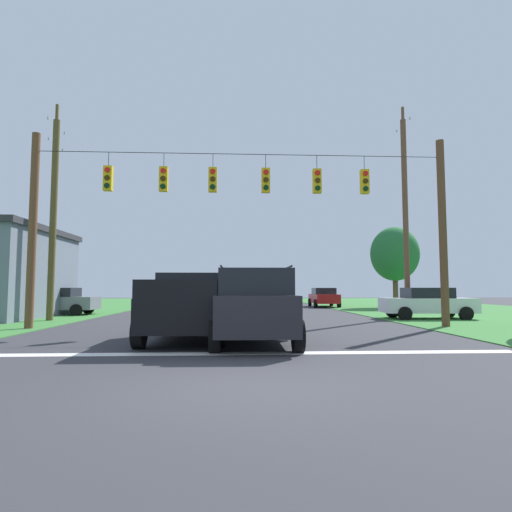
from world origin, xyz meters
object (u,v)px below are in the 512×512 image
(suv_black, at_px, (254,304))
(tree_roadside_far_right, at_px, (395,254))
(distant_car_crossing_white, at_px, (427,303))
(utility_pole_mid_right, at_px, (405,213))
(utility_pole_near_left, at_px, (53,213))
(overhead_signal_span, at_px, (242,217))
(pickup_truck, at_px, (189,306))
(distant_car_far_parked, at_px, (57,301))
(distant_car_oncoming, at_px, (324,297))

(suv_black, height_order, tree_roadside_far_right, tree_roadside_far_right)
(distant_car_crossing_white, distance_m, tree_roadside_far_right, 12.57)
(utility_pole_mid_right, relative_size, tree_roadside_far_right, 1.79)
(utility_pole_mid_right, distance_m, utility_pole_near_left, 17.47)
(overhead_signal_span, height_order, distant_car_crossing_white, overhead_signal_span)
(pickup_truck, relative_size, utility_pole_near_left, 0.53)
(distant_car_far_parked, bearing_deg, distant_car_crossing_white, -11.73)
(pickup_truck, xyz_separation_m, tree_roadside_far_right, (13.72, 19.20, 3.16))
(distant_car_oncoming, xyz_separation_m, tree_roadside_far_right, (5.26, -1.54, 3.34))
(suv_black, distance_m, utility_pole_near_left, 12.86)
(distant_car_crossing_white, xyz_separation_m, distant_car_far_parked, (-19.28, 4.00, 0.00))
(utility_pole_mid_right, bearing_deg, distant_car_oncoming, 98.75)
(distant_car_far_parked, xyz_separation_m, tree_roadside_far_right, (22.27, 7.74, 3.34))
(overhead_signal_span, height_order, tree_roadside_far_right, overhead_signal_span)
(pickup_truck, relative_size, utility_pole_mid_right, 0.48)
(overhead_signal_span, relative_size, distant_car_oncoming, 3.68)
(distant_car_oncoming, relative_size, distant_car_far_parked, 1.00)
(overhead_signal_span, bearing_deg, tree_roadside_far_right, 52.77)
(distant_car_oncoming, relative_size, tree_roadside_far_right, 0.69)
(distant_car_oncoming, xyz_separation_m, utility_pole_mid_right, (1.84, -11.98, 4.63))
(overhead_signal_span, xyz_separation_m, tree_roadside_far_right, (12.09, 15.91, -0.08))
(pickup_truck, height_order, suv_black, suv_black)
(pickup_truck, bearing_deg, suv_black, -30.56)
(overhead_signal_span, xyz_separation_m, suv_black, (0.28, -4.41, -3.15))
(utility_pole_mid_right, bearing_deg, tree_roadside_far_right, 71.88)
(overhead_signal_span, relative_size, tree_roadside_far_right, 2.56)
(distant_car_oncoming, bearing_deg, distant_car_far_parked, -151.38)
(distant_car_oncoming, bearing_deg, tree_roadside_far_right, -16.28)
(utility_pole_mid_right, height_order, tree_roadside_far_right, utility_pole_mid_right)
(suv_black, bearing_deg, tree_roadside_far_right, 59.84)
(overhead_signal_span, height_order, suv_black, overhead_signal_span)
(tree_roadside_far_right, bearing_deg, utility_pole_mid_right, -108.12)
(distant_car_far_parked, xyz_separation_m, utility_pole_near_left, (1.45, -4.28, 4.20))
(tree_roadside_far_right, bearing_deg, distant_car_far_parked, -160.83)
(overhead_signal_span, height_order, distant_car_oncoming, overhead_signal_span)
(pickup_truck, distance_m, suv_black, 2.22)
(distant_car_oncoming, bearing_deg, pickup_truck, -112.18)
(overhead_signal_span, bearing_deg, pickup_truck, -116.33)
(distant_car_crossing_white, bearing_deg, tree_roadside_far_right, 75.69)
(overhead_signal_span, bearing_deg, distant_car_crossing_white, 24.62)
(distant_car_crossing_white, bearing_deg, utility_pole_mid_right, 108.08)
(utility_pole_near_left, bearing_deg, overhead_signal_span, -24.02)
(overhead_signal_span, bearing_deg, utility_pole_near_left, 155.98)
(suv_black, bearing_deg, overhead_signal_span, 93.65)
(distant_car_far_parked, bearing_deg, suv_black, -50.26)
(utility_pole_near_left, bearing_deg, distant_car_oncoming, 41.08)
(distant_car_crossing_white, xyz_separation_m, distant_car_oncoming, (-2.27, 13.28, 0.00))
(distant_car_crossing_white, relative_size, utility_pole_mid_right, 0.39)
(suv_black, xyz_separation_m, distant_car_oncoming, (6.55, 21.86, -0.27))
(suv_black, height_order, distant_car_crossing_white, suv_black)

